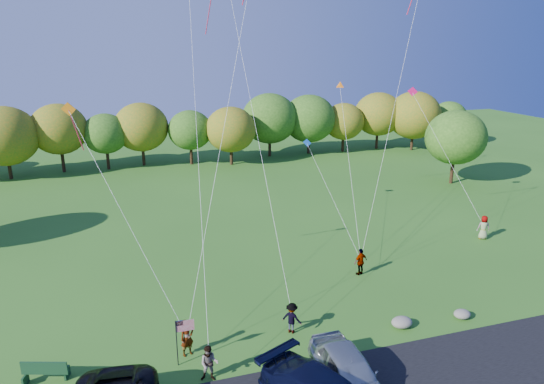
% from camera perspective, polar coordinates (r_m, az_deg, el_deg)
% --- Properties ---
extents(ground, '(140.00, 140.00, 0.00)m').
position_cam_1_polar(ground, '(24.04, 5.07, -17.74)').
color(ground, '#2D611B').
rests_on(ground, ground).
extents(treeline, '(76.20, 27.86, 8.56)m').
position_cam_1_polar(treeline, '(55.56, -8.08, 7.54)').
color(treeline, '#341F12').
rests_on(treeline, ground).
extents(minivan_silver, '(2.05, 5.00, 1.70)m').
position_cam_1_polar(minivan_silver, '(21.21, 9.00, -20.24)').
color(minivan_silver, '#A0A7AA').
rests_on(minivan_silver, asphalt_lane).
extents(flyer_a, '(0.75, 0.62, 1.77)m').
position_cam_1_polar(flyer_a, '(23.33, -9.97, -16.53)').
color(flyer_a, '#4C4C59').
rests_on(flyer_a, ground).
extents(flyer_b, '(0.94, 0.83, 1.62)m').
position_cam_1_polar(flyer_b, '(21.78, -7.39, -19.37)').
color(flyer_b, '#4C4C59').
rests_on(flyer_b, ground).
extents(flyer_c, '(1.15, 1.12, 1.58)m').
position_cam_1_polar(flyer_c, '(24.61, 2.35, -14.59)').
color(flyer_c, '#4C4C59').
rests_on(flyer_c, ground).
extents(flyer_d, '(1.08, 0.69, 1.72)m').
position_cam_1_polar(flyer_d, '(30.59, 10.39, -8.06)').
color(flyer_d, '#4C4C59').
rests_on(flyer_d, ground).
extents(flyer_e, '(1.01, 0.83, 1.77)m').
position_cam_1_polar(flyer_e, '(38.61, 23.64, -3.84)').
color(flyer_e, '#4C4C59').
rests_on(flyer_e, ground).
extents(park_bench, '(1.90, 0.88, 1.08)m').
position_cam_1_polar(park_bench, '(23.61, -25.14, -18.54)').
color(park_bench, '#14381E').
rests_on(park_bench, ground).
extents(flag_assembly, '(0.83, 0.54, 2.24)m').
position_cam_1_polar(flag_assembly, '(22.35, -10.60, -15.85)').
color(flag_assembly, black).
rests_on(flag_assembly, ground).
extents(boulder_near, '(1.09, 0.86, 0.55)m').
position_cam_1_polar(boulder_near, '(26.07, 15.03, -14.59)').
color(boulder_near, gray).
rests_on(boulder_near, ground).
extents(boulder_far, '(0.90, 0.75, 0.47)m').
position_cam_1_polar(boulder_far, '(27.79, 21.46, -13.22)').
color(boulder_far, gray).
rests_on(boulder_far, ground).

